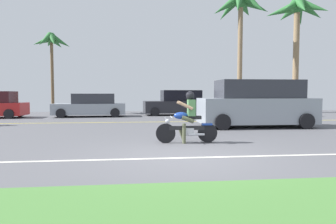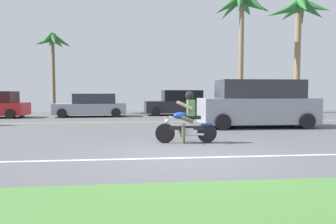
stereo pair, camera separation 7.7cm
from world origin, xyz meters
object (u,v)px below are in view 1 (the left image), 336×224
(suv_nearby, at_px, (257,104))
(palm_tree_1, at_px, (241,10))
(motorcyclist, at_px, (187,121))
(palm_tree_0, at_px, (297,14))
(parked_car_3, at_px, (274,105))
(parked_car_2, at_px, (178,103))
(parked_car_1, at_px, (91,106))
(palm_tree_2, at_px, (51,45))

(suv_nearby, xyz_separation_m, palm_tree_1, (2.70, 9.65, 6.66))
(motorcyclist, xyz_separation_m, palm_tree_0, (10.83, 13.44, 6.83))
(motorcyclist, relative_size, parked_car_3, 0.48)
(parked_car_2, relative_size, palm_tree_0, 0.51)
(parked_car_1, height_order, palm_tree_1, palm_tree_1)
(parked_car_2, distance_m, palm_tree_2, 10.09)
(palm_tree_0, bearing_deg, motorcyclist, -128.88)
(palm_tree_1, bearing_deg, parked_car_2, -159.29)
(suv_nearby, relative_size, parked_car_2, 1.10)
(parked_car_2, bearing_deg, motorcyclist, -97.01)
(motorcyclist, relative_size, palm_tree_1, 0.20)
(parked_car_1, bearing_deg, suv_nearby, -40.55)
(motorcyclist, bearing_deg, parked_car_1, 111.77)
(suv_nearby, distance_m, parked_car_2, 8.10)
(motorcyclist, height_order, parked_car_1, motorcyclist)
(parked_car_2, bearing_deg, parked_car_1, -170.17)
(suv_nearby, distance_m, parked_car_3, 7.09)
(suv_nearby, xyz_separation_m, parked_car_1, (-7.93, 6.79, -0.30))
(suv_nearby, distance_m, palm_tree_1, 12.04)
(suv_nearby, height_order, palm_tree_0, palm_tree_0)
(motorcyclist, xyz_separation_m, parked_car_2, (1.42, 11.57, 0.14))
(motorcyclist, bearing_deg, palm_tree_1, 64.54)
(motorcyclist, distance_m, palm_tree_1, 16.47)
(parked_car_1, height_order, parked_car_2, parked_car_2)
(suv_nearby, xyz_separation_m, palm_tree_0, (7.13, 9.63, 6.49))
(parked_car_2, height_order, parked_car_3, parked_car_2)
(parked_car_3, bearing_deg, palm_tree_0, 46.51)
(parked_car_1, height_order, palm_tree_0, palm_tree_0)
(parked_car_2, xyz_separation_m, palm_tree_0, (9.41, 1.86, 6.69))
(palm_tree_0, height_order, palm_tree_2, palm_tree_0)
(motorcyclist, xyz_separation_m, palm_tree_1, (6.41, 13.46, 7.00))
(suv_nearby, relative_size, palm_tree_0, 0.56)
(palm_tree_0, relative_size, palm_tree_2, 1.54)
(palm_tree_1, bearing_deg, suv_nearby, -105.65)
(motorcyclist, distance_m, palm_tree_0, 18.56)
(parked_car_1, bearing_deg, palm_tree_2, 132.88)
(motorcyclist, bearing_deg, parked_car_3, 52.97)
(parked_car_3, distance_m, palm_tree_0, 8.38)
(motorcyclist, xyz_separation_m, parked_car_3, (7.42, 9.84, 0.06))
(motorcyclist, xyz_separation_m, palm_tree_2, (-7.42, 14.04, 4.31))
(palm_tree_2, bearing_deg, suv_nearby, -42.59)
(parked_car_2, distance_m, palm_tree_1, 8.69)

